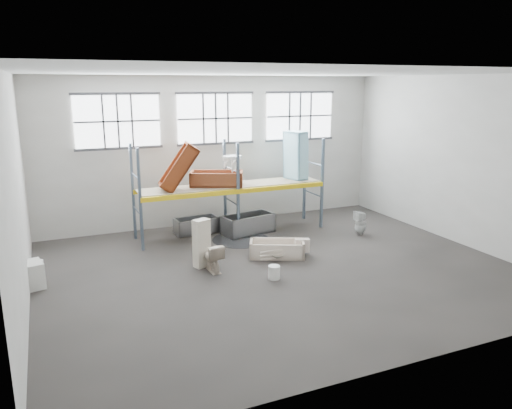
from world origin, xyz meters
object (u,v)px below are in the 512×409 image
steel_tub_right (248,224)px  bathtub_beige (277,249)px  rust_tub_flat (217,179)px  blue_tub_upright (296,156)px  bucket (274,272)px  toilet_white (360,223)px  carton_near (26,276)px  cistern_tall (202,243)px  toilet_beige (213,257)px  steel_tub_left (196,225)px

steel_tub_right → bathtub_beige: bearing=-92.5°
rust_tub_flat → blue_tub_upright: size_ratio=1.01×
blue_tub_upright → bucket: bearing=-123.5°
toilet_white → carton_near: size_ratio=1.07×
cistern_tall → carton_near: size_ratio=1.76×
toilet_beige → cistern_tall: (-0.16, 0.42, 0.27)m
cistern_tall → toilet_white: 5.57m
bucket → steel_tub_right: bearing=77.1°
cistern_tall → carton_near: cistern_tall is taller
toilet_white → rust_tub_flat: size_ratio=0.48×
toilet_white → steel_tub_right: (-3.25, 1.61, -0.09)m
bathtub_beige → carton_near: 6.43m
bathtub_beige → cistern_tall: 2.21m
toilet_beige → blue_tub_upright: bearing=-144.5°
cistern_tall → blue_tub_upright: size_ratio=0.80×
steel_tub_left → toilet_white: bearing=-25.7°
toilet_white → steel_tub_right: size_ratio=0.47×
bathtub_beige → steel_tub_left: 3.41m
toilet_beige → cistern_tall: bearing=-70.8°
steel_tub_left → rust_tub_flat: size_ratio=0.84×
carton_near → bathtub_beige: bearing=-3.0°
carton_near → steel_tub_left: bearing=28.9°
steel_tub_right → rust_tub_flat: bearing=162.7°
toilet_beige → cistern_tall: cistern_tall is taller
steel_tub_right → blue_tub_upright: (1.87, 0.31, 2.09)m
cistern_tall → steel_tub_left: bearing=56.2°
rust_tub_flat → blue_tub_upright: 2.87m
bathtub_beige → rust_tub_flat: (-0.84, 2.69, 1.60)m
bathtub_beige → carton_near: carton_near is taller
bucket → carton_near: 5.93m
blue_tub_upright → bucket: blue_tub_upright is taller
cistern_tall → rust_tub_flat: (1.33, 2.61, 1.17)m
toilet_white → blue_tub_upright: 3.09m
toilet_white → steel_tub_right: toilet_white is taller
bucket → cistern_tall: bearing=132.1°
cistern_tall → rust_tub_flat: 3.15m
rust_tub_flat → cistern_tall: bearing=-117.0°
blue_tub_upright → toilet_white: bearing=-54.3°
cistern_tall → blue_tub_upright: 5.20m
carton_near → rust_tub_flat: bearing=22.9°
cistern_tall → toilet_white: (5.52, 0.71, -0.25)m
bucket → rust_tub_flat: bearing=90.8°
cistern_tall → toilet_white: bearing=-12.7°
steel_tub_right → bucket: bearing=-102.9°
toilet_beige → rust_tub_flat: (1.17, 3.03, 1.45)m
bathtub_beige → toilet_white: toilet_white is taller
toilet_beige → toilet_white: toilet_white is taller
bathtub_beige → blue_tub_upright: size_ratio=0.94×
steel_tub_left → bathtub_beige: bearing=-65.2°
toilet_beige → bucket: toilet_beige is taller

